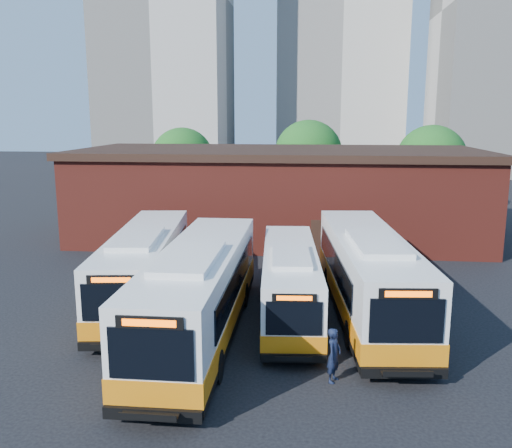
# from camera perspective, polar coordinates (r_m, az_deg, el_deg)

# --- Properties ---
(ground) EXTENTS (220.00, 220.00, 0.00)m
(ground) POSITION_cam_1_polar(r_m,az_deg,el_deg) (21.11, -1.24, -13.09)
(ground) COLOR black
(bus_west) EXTENTS (4.15, 13.14, 3.53)m
(bus_west) POSITION_cam_1_polar(r_m,az_deg,el_deg) (26.30, -11.59, -4.63)
(bus_west) COLOR white
(bus_west) RESTS_ON ground
(bus_midwest) EXTENTS (3.01, 14.01, 3.80)m
(bus_midwest) POSITION_cam_1_polar(r_m,az_deg,el_deg) (21.81, -5.93, -7.45)
(bus_midwest) COLOR white
(bus_midwest) RESTS_ON ground
(bus_mideast) EXTENTS (3.09, 11.44, 3.08)m
(bus_mideast) POSITION_cam_1_polar(r_m,az_deg,el_deg) (24.27, 3.59, -6.26)
(bus_mideast) COLOR white
(bus_mideast) RESTS_ON ground
(bus_east) EXTENTS (4.02, 14.00, 3.77)m
(bus_east) POSITION_cam_1_polar(r_m,az_deg,el_deg) (24.57, 11.68, -5.50)
(bus_east) COLOR white
(bus_east) RESTS_ON ground
(transit_worker) EXTENTS (0.67, 0.80, 1.86)m
(transit_worker) POSITION_cam_1_polar(r_m,az_deg,el_deg) (18.65, 8.20, -13.50)
(transit_worker) COLOR black
(transit_worker) RESTS_ON ground
(depot_building) EXTENTS (28.60, 12.60, 6.40)m
(depot_building) POSITION_cam_1_polar(r_m,az_deg,el_deg) (39.52, 2.38, 3.36)
(depot_building) COLOR maroon
(depot_building) RESTS_ON ground
(tree_west) EXTENTS (6.00, 6.00, 7.65)m
(tree_west) POSITION_cam_1_polar(r_m,az_deg,el_deg) (52.72, -7.74, 6.78)
(tree_west) COLOR #382314
(tree_west) RESTS_ON ground
(tree_mid) EXTENTS (6.56, 6.56, 8.36)m
(tree_mid) POSITION_cam_1_polar(r_m,az_deg,el_deg) (53.19, 5.54, 7.34)
(tree_mid) COLOR #382314
(tree_mid) RESTS_ON ground
(tree_east) EXTENTS (6.24, 6.24, 7.96)m
(tree_east) POSITION_cam_1_polar(r_m,az_deg,el_deg) (51.31, 17.95, 6.43)
(tree_east) COLOR #382314
(tree_east) RESTS_ON ground
(tower_right) EXTENTS (18.00, 18.00, 49.20)m
(tower_right) POSITION_cam_1_polar(r_m,az_deg,el_deg) (92.65, 24.78, 20.04)
(tower_right) COLOR #B5B0A7
(tower_right) RESTS_ON ground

